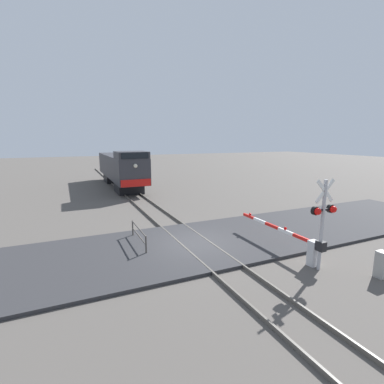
# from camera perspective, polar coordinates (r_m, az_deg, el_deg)

# --- Properties ---
(ground_plane) EXTENTS (160.00, 160.00, 0.00)m
(ground_plane) POSITION_cam_1_polar(r_m,az_deg,el_deg) (14.49, 0.61, -10.59)
(ground_plane) COLOR #514C47
(rail_track_left) EXTENTS (0.08, 80.00, 0.15)m
(rail_track_left) POSITION_cam_1_polar(r_m,az_deg,el_deg) (14.20, -2.07, -10.74)
(rail_track_left) COLOR #59544C
(rail_track_left) RESTS_ON ground_plane
(rail_track_right) EXTENTS (0.08, 80.00, 0.15)m
(rail_track_right) POSITION_cam_1_polar(r_m,az_deg,el_deg) (14.76, 3.17, -9.89)
(rail_track_right) COLOR #59544C
(rail_track_right) RESTS_ON ground_plane
(road_surface) EXTENTS (36.00, 6.36, 0.14)m
(road_surface) POSITION_cam_1_polar(r_m,az_deg,el_deg) (14.47, 0.61, -10.33)
(road_surface) COLOR #2D2D30
(road_surface) RESTS_ON ground_plane
(locomotive) EXTENTS (2.82, 14.49, 4.11)m
(locomotive) POSITION_cam_1_polar(r_m,az_deg,el_deg) (32.17, -14.08, 4.70)
(locomotive) COLOR black
(locomotive) RESTS_ON ground_plane
(crossing_signal) EXTENTS (1.18, 0.33, 3.73)m
(crossing_signal) POSITION_cam_1_polar(r_m,az_deg,el_deg) (12.34, 24.89, -4.28)
(crossing_signal) COLOR #ADADB2
(crossing_signal) RESTS_ON ground_plane
(crossing_gate) EXTENTS (0.36, 5.57, 1.20)m
(crossing_gate) POSITION_cam_1_polar(r_m,az_deg,el_deg) (13.50, 20.99, -9.57)
(crossing_gate) COLOR silver
(crossing_gate) RESTS_ON ground_plane
(utility_cabinet) EXTENTS (0.37, 0.38, 1.05)m
(utility_cabinet) POSITION_cam_1_polar(r_m,az_deg,el_deg) (13.30, 33.80, -12.04)
(utility_cabinet) COLOR #999993
(utility_cabinet) RESTS_ON ground_plane
(guard_railing) EXTENTS (0.08, 2.75, 0.95)m
(guard_railing) POSITION_cam_1_polar(r_m,az_deg,el_deg) (14.40, -10.65, -8.28)
(guard_railing) COLOR #4C4742
(guard_railing) RESTS_ON ground_plane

